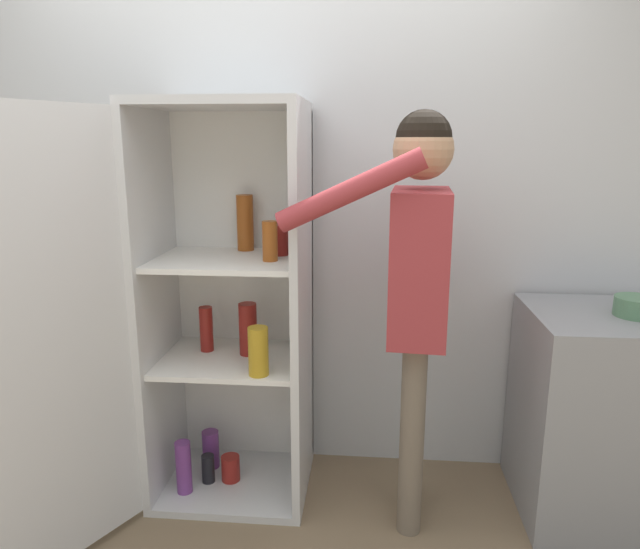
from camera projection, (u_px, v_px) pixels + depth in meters
name	position (u px, v px, depth m)	size (l,w,h in m)	color
wall_back	(285.00, 213.00, 2.76)	(7.00, 0.06, 2.55)	silver
refrigerator	(195.00, 315.00, 2.47)	(1.06, 1.18, 1.78)	silver
person	(416.00, 268.00, 2.25)	(0.67, 0.52, 1.73)	#726656
counter	(613.00, 415.00, 2.47)	(0.76, 0.62, 0.91)	gray
bowl	(637.00, 307.00, 2.33)	(0.18, 0.18, 0.08)	#517F5B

